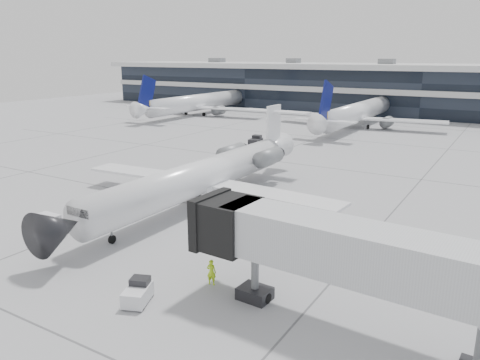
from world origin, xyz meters
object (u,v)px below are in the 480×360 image
Objects in this scene: jet_bridge at (373,258)px; ramp_worker at (211,272)px; regional_jet at (205,174)px; cargo_uld at (47,226)px; baggage_tug at (138,293)px.

jet_bridge is 10.05m from ramp_worker.
regional_jet is at bearing -65.84° from ramp_worker.
cargo_uld reaches higher than ramp_worker.
jet_bridge is at bearing -6.23° from baggage_tug.
regional_jet is at bearing 69.82° from cargo_uld.
baggage_tug is (7.33, -16.79, -2.06)m from regional_jet.
ramp_worker is at bearing -53.08° from regional_jet.
regional_jet reaches higher than ramp_worker.
cargo_uld is (-14.72, -0.15, 0.06)m from ramp_worker.
cargo_uld is (-24.18, 0.40, -3.29)m from jet_bridge.
jet_bridge is 24.41m from cargo_uld.
cargo_uld is (-12.44, 3.64, 0.28)m from baggage_tug.
baggage_tug is (-11.74, -3.24, -3.57)m from jet_bridge.
ramp_worker is 0.75× the size of cargo_uld.
ramp_worker is (9.62, -13.00, -1.85)m from regional_jet.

